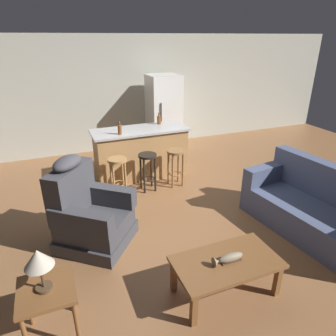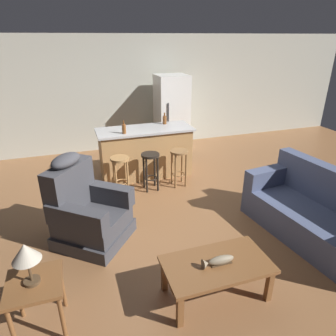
% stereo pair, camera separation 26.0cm
% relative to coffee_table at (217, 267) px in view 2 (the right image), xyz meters
% --- Properties ---
extents(ground_plane, '(12.00, 12.00, 0.00)m').
position_rel_coffee_table_xyz_m(ground_plane, '(0.06, 1.83, -0.36)').
color(ground_plane, brown).
extents(back_wall, '(12.00, 0.05, 2.60)m').
position_rel_coffee_table_xyz_m(back_wall, '(0.06, 4.95, 0.94)').
color(back_wall, '#B2B2A3').
rests_on(back_wall, ground_plane).
extents(coffee_table, '(1.10, 0.60, 0.42)m').
position_rel_coffee_table_xyz_m(coffee_table, '(0.00, 0.00, 0.00)').
color(coffee_table, brown).
rests_on(coffee_table, ground_plane).
extents(fish_figurine, '(0.34, 0.10, 0.10)m').
position_rel_coffee_table_xyz_m(fish_figurine, '(-0.00, -0.02, 0.10)').
color(fish_figurine, '#4C3823').
rests_on(fish_figurine, coffee_table).
extents(couch, '(1.07, 1.99, 0.94)m').
position_rel_coffee_table_xyz_m(couch, '(1.74, 0.51, -0.02)').
color(couch, '#4C5675').
rests_on(couch, ground_plane).
extents(recliner_near_lamp, '(1.18, 1.18, 1.20)m').
position_rel_coffee_table_xyz_m(recliner_near_lamp, '(-1.19, 1.42, 0.06)').
color(recliner_near_lamp, '#3D3D42').
rests_on(recliner_near_lamp, ground_plane).
extents(end_table, '(0.48, 0.48, 0.56)m').
position_rel_coffee_table_xyz_m(end_table, '(-1.72, 0.15, 0.10)').
color(end_table, brown).
rests_on(end_table, ground_plane).
extents(table_lamp, '(0.24, 0.24, 0.41)m').
position_rel_coffee_table_xyz_m(table_lamp, '(-1.73, 0.15, 0.50)').
color(table_lamp, '#4C3823').
rests_on(table_lamp, end_table).
extents(kitchen_island, '(1.80, 0.70, 0.95)m').
position_rel_coffee_table_xyz_m(kitchen_island, '(0.06, 3.18, 0.11)').
color(kitchen_island, '#AD7F4C').
rests_on(kitchen_island, ground_plane).
extents(bar_stool_left, '(0.32, 0.32, 0.68)m').
position_rel_coffee_table_xyz_m(bar_stool_left, '(-0.54, 2.55, 0.11)').
color(bar_stool_left, '#A87A47').
rests_on(bar_stool_left, ground_plane).
extents(bar_stool_middle, '(0.32, 0.32, 0.68)m').
position_rel_coffee_table_xyz_m(bar_stool_middle, '(-0.01, 2.55, 0.11)').
color(bar_stool_middle, black).
rests_on(bar_stool_middle, ground_plane).
extents(bar_stool_right, '(0.32, 0.32, 0.68)m').
position_rel_coffee_table_xyz_m(bar_stool_right, '(0.52, 2.55, 0.11)').
color(bar_stool_right, olive).
rests_on(bar_stool_right, ground_plane).
extents(refrigerator, '(0.70, 0.69, 1.76)m').
position_rel_coffee_table_xyz_m(refrigerator, '(1.01, 4.38, 0.52)').
color(refrigerator, white).
rests_on(refrigerator, ground_plane).
extents(bottle_tall_green, '(0.07, 0.07, 0.24)m').
position_rel_coffee_table_xyz_m(bottle_tall_green, '(-0.36, 2.99, 0.68)').
color(bottle_tall_green, brown).
rests_on(bottle_tall_green, kitchen_island).
extents(bottle_short_amber, '(0.07, 0.07, 0.22)m').
position_rel_coffee_table_xyz_m(bottle_short_amber, '(0.52, 3.37, 0.67)').
color(bottle_short_amber, brown).
rests_on(bottle_short_amber, kitchen_island).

